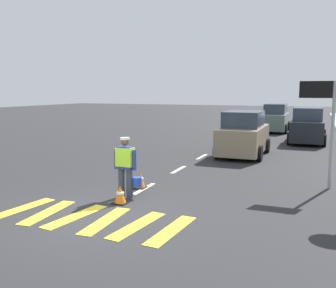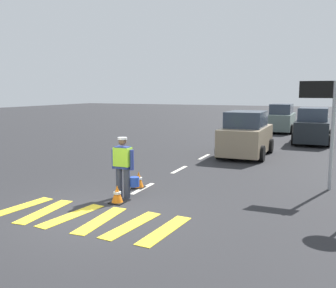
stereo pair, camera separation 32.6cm
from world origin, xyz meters
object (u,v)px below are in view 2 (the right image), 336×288
at_px(road_worker, 124,164).
at_px(lane_direction_sign, 325,108).
at_px(car_outgoing_ahead, 246,135).
at_px(traffic_cone_near, 117,194).
at_px(car_outgoing_far, 281,119).
at_px(car_parked_far, 313,127).
at_px(traffic_cone_far, 139,180).

bearing_deg(road_worker, lane_direction_sign, 32.61).
bearing_deg(lane_direction_sign, road_worker, -147.39).
distance_m(road_worker, car_outgoing_ahead, 8.26).
height_order(traffic_cone_near, car_outgoing_far, car_outgoing_far).
height_order(lane_direction_sign, car_parked_far, lane_direction_sign).
bearing_deg(traffic_cone_near, lane_direction_sign, 37.33).
height_order(traffic_cone_far, car_outgoing_ahead, car_outgoing_ahead).
xyz_separation_m(car_parked_far, car_outgoing_ahead, (-2.56, -5.70, 0.01)).
relative_size(traffic_cone_near, car_outgoing_ahead, 0.12).
relative_size(road_worker, car_outgoing_ahead, 0.42).
relative_size(traffic_cone_far, car_outgoing_ahead, 0.13).
bearing_deg(car_parked_far, lane_direction_sign, -86.11).
bearing_deg(car_parked_far, traffic_cone_far, -108.84).
distance_m(lane_direction_sign, car_parked_far, 10.76).
distance_m(lane_direction_sign, car_outgoing_ahead, 6.10).
relative_size(lane_direction_sign, traffic_cone_far, 6.28).
xyz_separation_m(road_worker, traffic_cone_far, (-0.11, 1.08, -0.68)).
xyz_separation_m(lane_direction_sign, traffic_cone_near, (-4.85, -3.70, -2.17)).
bearing_deg(car_parked_far, car_outgoing_far, 113.51).
distance_m(traffic_cone_far, car_outgoing_far, 18.22).
xyz_separation_m(road_worker, car_parked_far, (4.22, 13.79, -0.01)).
bearing_deg(car_parked_far, road_worker, -107.02).
height_order(traffic_cone_far, car_parked_far, car_parked_far).
distance_m(road_worker, car_outgoing_far, 19.26).
xyz_separation_m(lane_direction_sign, traffic_cone_far, (-5.06, -2.09, -2.16)).
bearing_deg(traffic_cone_far, car_parked_far, 71.16).
bearing_deg(lane_direction_sign, car_outgoing_ahead, 123.68).
distance_m(traffic_cone_far, car_outgoing_ahead, 7.26).
bearing_deg(traffic_cone_near, car_parked_far, 73.94).
relative_size(traffic_cone_near, car_parked_far, 0.11).
height_order(lane_direction_sign, car_outgoing_ahead, lane_direction_sign).
xyz_separation_m(traffic_cone_far, car_outgoing_ahead, (1.78, 7.01, 0.68)).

